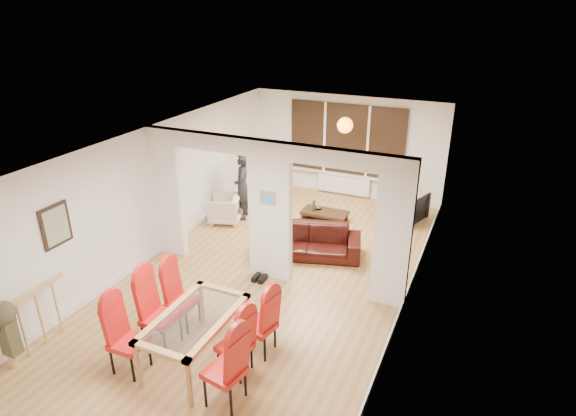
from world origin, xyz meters
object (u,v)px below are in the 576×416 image
Objects in this scene: dining_table at (196,338)px; bottle at (314,206)px; dining_chair_rb at (234,342)px; bowl at (318,208)px; person at (243,186)px; coffee_table at (325,216)px; dining_chair_ra at (224,367)px; dining_chair_lb at (160,313)px; dining_chair_rc at (259,322)px; television at (414,210)px; dining_chair_la at (128,338)px; dining_chair_lc at (182,297)px; sofa at (308,241)px; armchair at (225,209)px.

bottle is (-0.18, 5.09, 0.01)m from dining_table.
dining_chair_rb is 5.04× the size of bowl.
person is at bearing 130.22° from dining_chair_rb.
coffee_table is at bearing 22.71° from bottle.
dining_chair_rb reaches higher than dining_table.
dining_chair_ra reaches higher than dining_table.
dining_chair_lb is 0.74× the size of person.
dining_chair_rc reaches higher than dining_table.
bowl is at bearing 108.95° from dining_chair_ra.
dining_chair_ra is 6.60m from television.
dining_chair_la is 1.12m from dining_chair_lc.
sofa is 2.36m from person.
dining_table is at bearing -0.86° from person.
coffee_table is at bearing 108.97° from dining_chair_rb.
dining_chair_rb is 0.54m from dining_chair_rc.
dining_chair_la is at bearing -97.81° from coffee_table.
dining_table reaches higher than bottle.
television is at bearing 62.68° from dining_chair_lc.
dining_chair_rc is 0.50× the size of sofa.
bowl is (-0.20, 0.07, 0.15)m from coffee_table.
armchair is at bearing -151.51° from bowl.
television is at bearing 65.61° from dining_chair_la.
bowl is at bearing 82.22° from dining_chair_lc.
dining_table is 1.52× the size of dining_chair_lc.
dining_table reaches higher than sofa.
dining_chair_lc is 4.16m from person.
dining_chair_lb is 5.24m from bowl.
dining_chair_ra reaches higher than armchair.
dining_chair_rb is at bearing -83.78° from coffee_table.
dining_chair_ra is 1.10× the size of dining_chair_rb.
dining_chair_ra is at bearing -75.80° from dining_chair_rc.
television is 5.15× the size of bowl.
person is (-1.76, 4.58, 0.41)m from dining_table.
dining_table is 0.77× the size of sofa.
dining_chair_lb is 1.27m from dining_chair_rb.
dining_chair_rc is (1.36, -0.05, -0.01)m from dining_chair_lc.
armchair is 2.47× the size of bottle.
dining_table is at bearing -110.49° from sofa.
coffee_table is at bearing 96.54° from armchair.
dining_chair_rc is 3.04m from sofa.
bottle is at bearing -102.41° from bowl.
television is at bearing 19.04° from bowl.
person is 1.71m from bottle.
dining_table is 0.64m from dining_chair_rb.
dining_chair_rc reaches higher than sofa.
bottle is (0.55, 5.63, -0.16)m from dining_chair_la.
person reaches higher than bottle.
dining_chair_lc is (0.09, 1.12, -0.01)m from dining_chair_la.
dining_table is 4.70m from armchair.
dining_chair_la is 0.69× the size of person.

